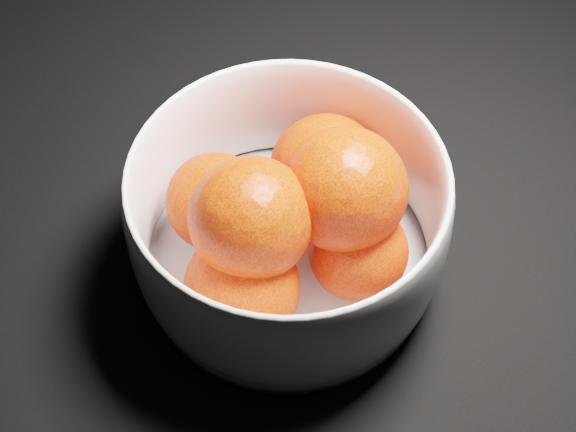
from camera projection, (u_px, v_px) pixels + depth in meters
name	position (u px, v px, depth m)	size (l,w,h in m)	color
ground	(531.00, 99.00, 0.65)	(3.00, 3.00, 0.00)	black
bowl	(288.00, 221.00, 0.52)	(0.21, 0.21, 0.10)	silver
orange_pile	(292.00, 215.00, 0.51)	(0.17, 0.14, 0.12)	red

